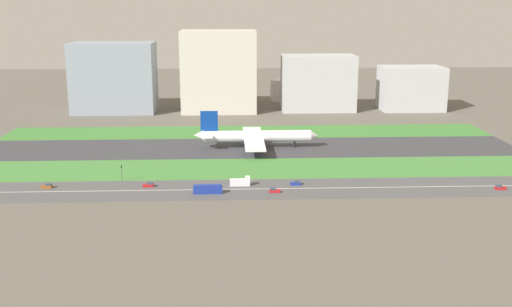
{
  "coord_description": "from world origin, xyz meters",
  "views": [
    {
      "loc": [
        -10.58,
        -311.91,
        74.13
      ],
      "look_at": [
        1.54,
        -36.5,
        6.0
      ],
      "focal_mm": 42.94,
      "sensor_mm": 36.0,
      "label": 1
    }
  ],
  "objects_px": {
    "hangar_building": "(219,71)",
    "fuel_tank_west": "(235,92)",
    "car_4": "(274,190)",
    "car_2": "(296,183)",
    "car_1": "(47,186)",
    "bus_0": "(208,189)",
    "airliner": "(254,136)",
    "car_3": "(500,187)",
    "truck_0": "(241,182)",
    "terminal_building": "(114,78)",
    "office_tower": "(318,83)",
    "cargo_warehouse": "(411,88)",
    "traffic_light": "(122,172)",
    "car_0": "(149,185)",
    "fuel_tank_centre": "(282,90)"
  },
  "relations": [
    {
      "from": "car_4",
      "to": "traffic_light",
      "type": "xyz_separation_m",
      "value": [
        -63.53,
        17.99,
        3.37
      ]
    },
    {
      "from": "car_1",
      "to": "car_2",
      "type": "distance_m",
      "value": 102.66
    },
    {
      "from": "terminal_building",
      "to": "truck_0",
      "type": "bearing_deg",
      "value": -65.3
    },
    {
      "from": "car_3",
      "to": "car_4",
      "type": "height_order",
      "value": "same"
    },
    {
      "from": "truck_0",
      "to": "hangar_building",
      "type": "height_order",
      "value": "hangar_building"
    },
    {
      "from": "airliner",
      "to": "fuel_tank_west",
      "type": "xyz_separation_m",
      "value": [
        -8.34,
        159.0,
        0.95
      ]
    },
    {
      "from": "car_4",
      "to": "cargo_warehouse",
      "type": "xyz_separation_m",
      "value": [
        111.11,
        192.0,
        14.31
      ]
    },
    {
      "from": "car_4",
      "to": "bus_0",
      "type": "distance_m",
      "value": 26.55
    },
    {
      "from": "truck_0",
      "to": "cargo_warehouse",
      "type": "relative_size",
      "value": 0.19
    },
    {
      "from": "hangar_building",
      "to": "fuel_tank_west",
      "type": "distance_m",
      "value": 50.87
    },
    {
      "from": "car_1",
      "to": "truck_0",
      "type": "relative_size",
      "value": 0.52
    },
    {
      "from": "car_3",
      "to": "office_tower",
      "type": "relative_size",
      "value": 0.09
    },
    {
      "from": "car_2",
      "to": "fuel_tank_west",
      "type": "distance_m",
      "value": 228.26
    },
    {
      "from": "bus_0",
      "to": "cargo_warehouse",
      "type": "distance_m",
      "value": 236.63
    },
    {
      "from": "hangar_building",
      "to": "office_tower",
      "type": "height_order",
      "value": "hangar_building"
    },
    {
      "from": "car_1",
      "to": "car_4",
      "type": "height_order",
      "value": "same"
    },
    {
      "from": "fuel_tank_west",
      "to": "car_2",
      "type": "bearing_deg",
      "value": -84.19
    },
    {
      "from": "truck_0",
      "to": "terminal_building",
      "type": "bearing_deg",
      "value": 114.7
    },
    {
      "from": "airliner",
      "to": "office_tower",
      "type": "bearing_deg",
      "value": 66.51
    },
    {
      "from": "fuel_tank_centre",
      "to": "truck_0",
      "type": "bearing_deg",
      "value": -99.24
    },
    {
      "from": "truck_0",
      "to": "fuel_tank_west",
      "type": "bearing_deg",
      "value": 89.97
    },
    {
      "from": "car_4",
      "to": "hangar_building",
      "type": "distance_m",
      "value": 195.46
    },
    {
      "from": "terminal_building",
      "to": "fuel_tank_centre",
      "type": "relative_size",
      "value": 2.97
    },
    {
      "from": "car_1",
      "to": "car_3",
      "type": "relative_size",
      "value": 1.0
    },
    {
      "from": "airliner",
      "to": "bus_0",
      "type": "relative_size",
      "value": 5.6
    },
    {
      "from": "airliner",
      "to": "car_4",
      "type": "relative_size",
      "value": 14.77
    },
    {
      "from": "hangar_building",
      "to": "terminal_building",
      "type": "bearing_deg",
      "value": 180.0
    },
    {
      "from": "car_0",
      "to": "truck_0",
      "type": "xyz_separation_m",
      "value": [
        37.97,
        -0.0,
        0.75
      ]
    },
    {
      "from": "car_4",
      "to": "cargo_warehouse",
      "type": "relative_size",
      "value": 0.1
    },
    {
      "from": "traffic_light",
      "to": "terminal_building",
      "type": "bearing_deg",
      "value": 100.89
    },
    {
      "from": "car_2",
      "to": "cargo_warehouse",
      "type": "relative_size",
      "value": 0.1
    },
    {
      "from": "bus_0",
      "to": "hangar_building",
      "type": "distance_m",
      "value": 193.77
    },
    {
      "from": "airliner",
      "to": "car_1",
      "type": "height_order",
      "value": "airliner"
    },
    {
      "from": "car_2",
      "to": "car_4",
      "type": "bearing_deg",
      "value": -134.79
    },
    {
      "from": "traffic_light",
      "to": "terminal_building",
      "type": "relative_size",
      "value": 0.13
    },
    {
      "from": "car_1",
      "to": "fuel_tank_west",
      "type": "height_order",
      "value": "fuel_tank_west"
    },
    {
      "from": "office_tower",
      "to": "cargo_warehouse",
      "type": "bearing_deg",
      "value": 0.0
    },
    {
      "from": "truck_0",
      "to": "car_3",
      "type": "bearing_deg",
      "value": -5.41
    },
    {
      "from": "fuel_tank_west",
      "to": "airliner",
      "type": "bearing_deg",
      "value": -87.0
    },
    {
      "from": "car_4",
      "to": "car_2",
      "type": "distance_m",
      "value": 14.09
    },
    {
      "from": "airliner",
      "to": "terminal_building",
      "type": "distance_m",
      "value": 147.66
    },
    {
      "from": "airliner",
      "to": "car_0",
      "type": "xyz_separation_m",
      "value": [
        -46.42,
        -68.0,
        -5.31
      ]
    },
    {
      "from": "airliner",
      "to": "car_3",
      "type": "distance_m",
      "value": 124.67
    },
    {
      "from": "car_3",
      "to": "traffic_light",
      "type": "distance_m",
      "value": 156.88
    },
    {
      "from": "car_0",
      "to": "car_2",
      "type": "bearing_deg",
      "value": 0.0
    },
    {
      "from": "truck_0",
      "to": "car_2",
      "type": "xyz_separation_m",
      "value": [
        23.2,
        0.0,
        -0.75
      ]
    },
    {
      "from": "office_tower",
      "to": "fuel_tank_west",
      "type": "distance_m",
      "value": 74.33
    },
    {
      "from": "car_2",
      "to": "office_tower",
      "type": "xyz_separation_m",
      "value": [
        34.8,
        182.0,
        18.44
      ]
    },
    {
      "from": "office_tower",
      "to": "airliner",
      "type": "bearing_deg",
      "value": -113.49
    },
    {
      "from": "car_4",
      "to": "car_2",
      "type": "height_order",
      "value": "same"
    }
  ]
}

